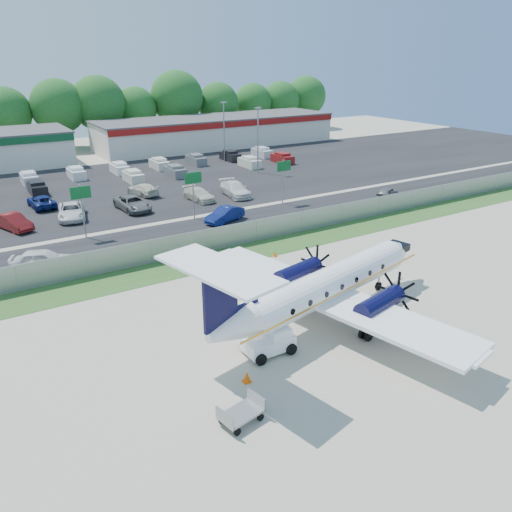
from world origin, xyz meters
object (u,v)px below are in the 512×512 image
pushback_tug (270,340)px  baggage_cart_far (241,413)px  aircraft (326,286)px  baggage_cart_near (264,305)px

pushback_tug → baggage_cart_far: pushback_tug is taller
aircraft → pushback_tug: (-4.93, -1.27, -1.67)m
pushback_tug → aircraft: bearing=14.5°
aircraft → baggage_cart_near: size_ratio=10.83×
aircraft → pushback_tug: bearing=-165.5°
baggage_cart_near → baggage_cart_far: bearing=-128.2°
baggage_cart_near → pushback_tug: bearing=-118.6°
aircraft → baggage_cart_near: bearing=132.3°
aircraft → pushback_tug: 5.36m
aircraft → baggage_cart_far: (-9.27, -5.50, -1.90)m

